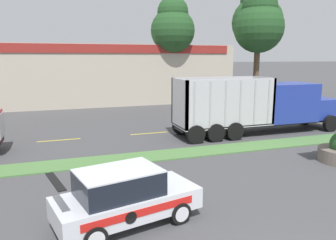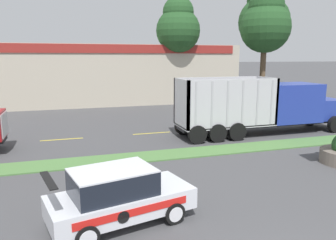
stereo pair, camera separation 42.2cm
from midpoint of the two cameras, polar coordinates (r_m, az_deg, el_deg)
name	(u,v)px [view 2 (the right image)]	position (r m, az deg, el deg)	size (l,w,h in m)	color
grass_verge	(163,155)	(16.00, -0.06, -6.13)	(120.00, 1.62, 0.06)	#517F42
centre_line_3	(62,139)	(19.99, -17.42, -3.24)	(2.40, 0.14, 0.01)	yellow
centre_line_4	(152,133)	(20.65, -2.27, -2.30)	(2.40, 0.14, 0.01)	yellow
centre_line_5	(229,128)	(22.61, 11.08, -1.34)	(2.40, 0.14, 0.01)	yellow
centre_line_6	(296,123)	(25.58, 21.81, -0.51)	(2.40, 0.14, 0.01)	yellow
dump_truck_lead	(275,107)	(21.69, 18.71, 2.17)	(11.05, 2.63, 3.51)	black
rally_car	(118,196)	(9.62, -7.35, -12.93)	(4.37, 2.62, 1.68)	silver
store_building_backdrop	(71,74)	(37.20, -16.30, 7.77)	(34.12, 12.10, 5.94)	#BCB29E
tree_behind_left	(266,23)	(38.26, 16.96, 15.93)	(5.42, 5.42, 11.93)	brown
tree_behind_centre	(178,26)	(33.48, 2.17, 15.96)	(4.36, 4.36, 10.56)	brown
tree_behind_right	(264,17)	(40.17, 16.73, 16.83)	(5.75, 5.75, 12.93)	brown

